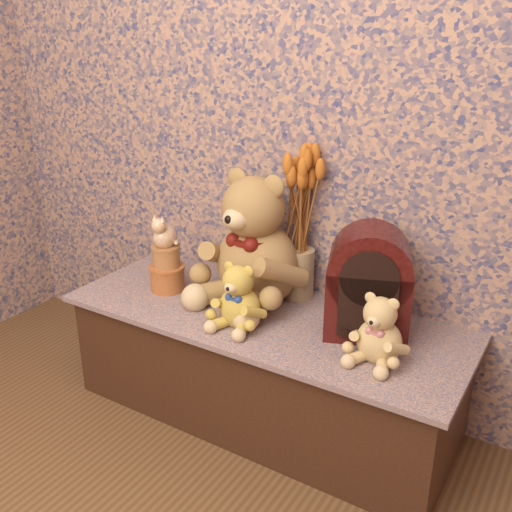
{
  "coord_description": "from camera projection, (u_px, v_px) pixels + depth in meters",
  "views": [
    {
      "loc": [
        0.96,
        -0.37,
        1.39
      ],
      "look_at": [
        0.0,
        1.18,
        0.67
      ],
      "focal_mm": 40.79,
      "sensor_mm": 36.0,
      "label": 1
    }
  ],
  "objects": [
    {
      "name": "display_shelf",
      "position": [
        263.0,
        365.0,
        2.17
      ],
      "size": [
        1.46,
        0.57,
        0.43
      ],
      "primitive_type": "cube",
      "color": "navy",
      "rests_on": "ground"
    },
    {
      "name": "teddy_large",
      "position": [
        257.0,
        232.0,
        2.12
      ],
      "size": [
        0.48,
        0.54,
        0.53
      ],
      "primitive_type": null,
      "rotation": [
        0.0,
        0.0,
        -0.12
      ],
      "color": "#99673B",
      "rests_on": "display_shelf"
    },
    {
      "name": "teddy_medium",
      "position": [
        240.0,
        292.0,
        1.97
      ],
      "size": [
        0.2,
        0.24,
        0.25
      ],
      "primitive_type": null,
      "rotation": [
        0.0,
        0.0,
        0.02
      ],
      "color": "gold",
      "rests_on": "display_shelf"
    },
    {
      "name": "teddy_small",
      "position": [
        381.0,
        325.0,
        1.76
      ],
      "size": [
        0.2,
        0.24,
        0.24
      ],
      "primitive_type": null,
      "rotation": [
        0.0,
        0.0,
        -0.07
      ],
      "color": "tan",
      "rests_on": "display_shelf"
    },
    {
      "name": "cathedral_radio",
      "position": [
        369.0,
        282.0,
        1.9
      ],
      "size": [
        0.32,
        0.28,
        0.37
      ],
      "primitive_type": null,
      "rotation": [
        0.0,
        0.0,
        0.36
      ],
      "color": "#350909",
      "rests_on": "display_shelf"
    },
    {
      "name": "ceramic_vase",
      "position": [
        299.0,
        273.0,
        2.19
      ],
      "size": [
        0.13,
        0.13,
        0.19
      ],
      "primitive_type": "cylinder",
      "rotation": [
        0.0,
        0.0,
        -0.19
      ],
      "color": "tan",
      "rests_on": "display_shelf"
    },
    {
      "name": "dried_stalks",
      "position": [
        301.0,
        202.0,
        2.09
      ],
      "size": [
        0.23,
        0.23,
        0.37
      ],
      "primitive_type": null,
      "rotation": [
        0.0,
        0.0,
        0.18
      ],
      "color": "#C4651F",
      "rests_on": "ceramic_vase"
    },
    {
      "name": "biscuit_tin_lower",
      "position": [
        167.0,
        278.0,
        2.26
      ],
      "size": [
        0.16,
        0.16,
        0.1
      ],
      "primitive_type": "cylinder",
      "rotation": [
        0.0,
        0.0,
        -0.26
      ],
      "color": "gold",
      "rests_on": "display_shelf"
    },
    {
      "name": "biscuit_tin_upper",
      "position": [
        166.0,
        257.0,
        2.23
      ],
      "size": [
        0.11,
        0.11,
        0.08
      ],
      "primitive_type": "cylinder",
      "rotation": [
        0.0,
        0.0,
        0.0
      ],
      "color": "tan",
      "rests_on": "biscuit_tin_lower"
    },
    {
      "name": "cat_figurine",
      "position": [
        164.0,
        230.0,
        2.19
      ],
      "size": [
        0.1,
        0.11,
        0.13
      ],
      "primitive_type": null,
      "rotation": [
        0.0,
        0.0,
        0.07
      ],
      "color": "silver",
      "rests_on": "biscuit_tin_upper"
    }
  ]
}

